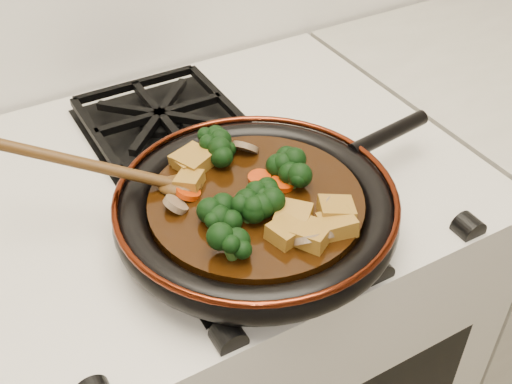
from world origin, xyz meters
TOP-DOWN VIEW (x-y plane):
  - stove at (0.00, 1.69)m, footprint 0.76×0.60m
  - burner_grate_front at (0.00, 1.55)m, footprint 0.23×0.23m
  - burner_grate_back at (0.00, 1.83)m, footprint 0.23×0.23m
  - skillet at (0.01, 1.54)m, footprint 0.48×0.36m
  - braising_sauce at (0.01, 1.54)m, footprint 0.27×0.27m
  - tofu_cube_0 at (-0.05, 1.60)m, footprint 0.05×0.05m
  - tofu_cube_1 at (0.03, 1.45)m, footprint 0.06×0.06m
  - tofu_cube_2 at (0.08, 1.47)m, footprint 0.06×0.06m
  - tofu_cube_3 at (0.06, 1.45)m, footprint 0.05×0.05m
  - tofu_cube_4 at (0.03, 1.48)m, footprint 0.06×0.06m
  - tofu_cube_5 at (-0.04, 1.64)m, footprint 0.04×0.04m
  - tofu_cube_6 at (-0.03, 1.64)m, footprint 0.06×0.05m
  - tofu_cube_7 at (0.01, 1.47)m, footprint 0.05×0.04m
  - broccoli_floret_0 at (0.01, 1.63)m, footprint 0.08×0.09m
  - broccoli_floret_1 at (-0.02, 1.51)m, footprint 0.08×0.09m
  - broccoli_floret_2 at (-0.00, 1.52)m, footprint 0.07×0.08m
  - broccoli_floret_3 at (-0.06, 1.47)m, footprint 0.10×0.09m
  - broccoli_floret_4 at (0.01, 1.53)m, footprint 0.08×0.08m
  - broccoli_floret_5 at (0.01, 1.66)m, footprint 0.08×0.09m
  - broccoli_floret_6 at (0.07, 1.57)m, footprint 0.07×0.06m
  - broccoli_floret_7 at (-0.05, 1.52)m, footprint 0.08×0.09m
  - broccoli_floret_8 at (0.06, 1.54)m, footprint 0.08×0.07m
  - carrot_coin_0 at (0.05, 1.55)m, footprint 0.03×0.03m
  - carrot_coin_1 at (0.04, 1.46)m, footprint 0.03×0.03m
  - carrot_coin_2 at (-0.06, 1.59)m, footprint 0.03×0.03m
  - carrot_coin_3 at (0.03, 1.57)m, footprint 0.03×0.03m
  - mushroom_slice_0 at (0.05, 1.63)m, footprint 0.05×0.05m
  - mushroom_slice_1 at (0.02, 1.44)m, footprint 0.04×0.04m
  - mushroom_slice_2 at (0.08, 1.47)m, footprint 0.05×0.05m
  - mushroom_slice_3 at (0.04, 1.45)m, footprint 0.05×0.05m
  - mushroom_slice_4 at (-0.08, 1.57)m, footprint 0.03×0.03m
  - wooden_spoon at (-0.12, 1.64)m, footprint 0.14×0.10m

SIDE VIEW (x-z plane):
  - stove at x=0.00m, z-range 0.00..0.90m
  - burner_grate_front at x=0.00m, z-range 0.90..0.93m
  - burner_grate_back at x=0.00m, z-range 0.90..0.93m
  - skillet at x=0.01m, z-range 0.92..0.97m
  - braising_sauce at x=0.01m, z-range 0.94..0.96m
  - carrot_coin_0 at x=0.05m, z-range 0.96..0.97m
  - carrot_coin_1 at x=0.04m, z-range 0.96..0.97m
  - carrot_coin_2 at x=-0.06m, z-range 0.96..0.97m
  - carrot_coin_3 at x=0.03m, z-range 0.96..0.97m
  - mushroom_slice_0 at x=0.05m, z-range 0.95..0.98m
  - mushroom_slice_1 at x=0.02m, z-range 0.95..0.98m
  - mushroom_slice_2 at x=0.08m, z-range 0.95..0.98m
  - mushroom_slice_3 at x=0.04m, z-range 0.95..0.98m
  - mushroom_slice_4 at x=-0.08m, z-range 0.95..0.98m
  - tofu_cube_0 at x=-0.05m, z-range 0.95..0.98m
  - tofu_cube_5 at x=-0.04m, z-range 0.95..0.98m
  - tofu_cube_4 at x=0.03m, z-range 0.95..0.98m
  - tofu_cube_7 at x=0.01m, z-range 0.95..0.98m
  - tofu_cube_1 at x=0.03m, z-range 0.95..0.98m
  - tofu_cube_3 at x=0.06m, z-range 0.95..0.98m
  - tofu_cube_2 at x=0.08m, z-range 0.95..0.98m
  - tofu_cube_6 at x=-0.03m, z-range 0.95..0.98m
  - broccoli_floret_8 at x=0.06m, z-range 0.94..1.00m
  - broccoli_floret_1 at x=-0.02m, z-range 0.94..1.00m
  - broccoli_floret_0 at x=0.01m, z-range 0.94..1.00m
  - broccoli_floret_5 at x=0.01m, z-range 0.93..1.01m
  - broccoli_floret_6 at x=0.07m, z-range 0.94..1.01m
  - broccoli_floret_4 at x=0.01m, z-range 0.94..1.00m
  - broccoli_floret_2 at x=0.00m, z-range 0.94..1.01m
  - broccoli_floret_7 at x=-0.05m, z-range 0.93..1.01m
  - broccoli_floret_3 at x=-0.06m, z-range 0.93..1.01m
  - wooden_spoon at x=-0.12m, z-range 0.87..1.10m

